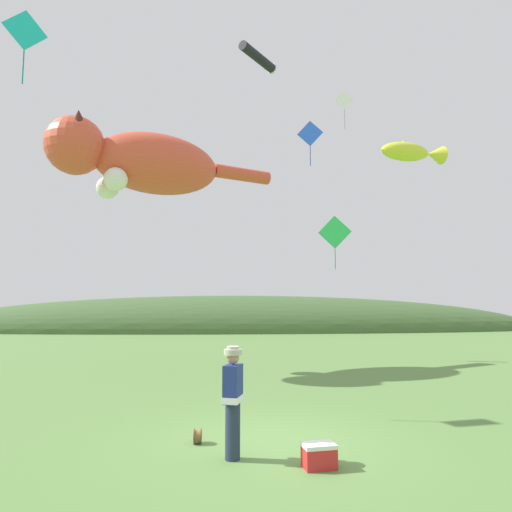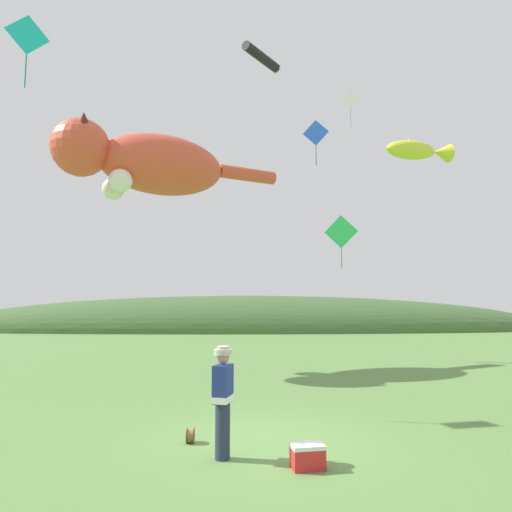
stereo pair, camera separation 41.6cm
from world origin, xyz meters
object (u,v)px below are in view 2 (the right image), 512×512
Objects in this scene: kite_tube_streamer at (262,58)px; kite_diamond_green at (341,232)px; kite_diamond_teal at (27,36)px; festival_attendant at (223,398)px; kite_spool at (190,435)px; picnic_cooler at (308,456)px; kite_diamond_white at (350,100)px; kite_diamond_blue at (316,133)px; kite_fish_windsock at (418,150)px; kite_giant_cat at (146,163)px.

kite_tube_streamer is 7.95m from kite_diamond_green.
festival_attendant is at bearing -36.12° from kite_diamond_teal.
kite_tube_streamer is (1.64, 8.23, 11.70)m from kite_spool.
picnic_cooler is 17.16m from kite_diamond_white.
festival_attendant is 1.01× the size of kite_diamond_white.
kite_diamond_green is at bearing 17.92° from kite_diamond_blue.
festival_attendant is 10.76m from kite_diamond_teal.
kite_fish_windsock is at bearing -52.47° from kite_diamond_white.
picnic_cooler is (1.91, -1.31, 0.05)m from kite_spool.
kite_diamond_white is at bearing 34.55° from kite_tube_streamer.
kite_tube_streamer is 0.95× the size of kite_diamond_teal.
kite_fish_windsock is (7.64, 8.48, 8.18)m from kite_spool.
kite_giant_cat is at bearing -162.25° from kite_diamond_green.
kite_fish_windsock is 1.41× the size of kite_diamond_teal.
festival_attendant is at bearing -54.69° from kite_spool.
kite_spool is 15.47m from kite_diamond_blue.
picnic_cooler is at bearing -120.36° from kite_fish_windsock.
festival_attendant is 12.47m from kite_giant_cat.
kite_diamond_green is (-2.36, 3.06, -2.72)m from kite_fish_windsock.
kite_diamond_green reaches higher than festival_attendant.
festival_attendant is at bearing -127.00° from kite_fish_windsock.
kite_giant_cat is 4.82× the size of kite_diamond_white.
kite_spool is 12.15m from kite_giant_cat.
festival_attendant is at bearing -106.40° from kite_diamond_blue.
festival_attendant is at bearing -113.16° from kite_diamond_white.
kite_giant_cat reaches higher than kite_diamond_green.
kite_tube_streamer is at bearing -177.64° from kite_fish_windsock.
picnic_cooler is 0.27× the size of kite_diamond_teal.
kite_diamond_teal reaches higher than kite_fish_windsock.
kite_fish_windsock is 4.72m from kite_diamond_blue.
kite_diamond_blue is (2.24, 12.49, 9.81)m from picnic_cooler.
festival_attendant reaches higher than picnic_cooler.
kite_tube_streamer is at bearing -8.88° from kite_giant_cat.
picnic_cooler is 0.19× the size of kite_fish_windsock.
kite_diamond_white is at bearing 127.53° from kite_fish_windsock.
kite_tube_streamer is (1.03, 9.09, 10.88)m from festival_attendant.
picnic_cooler reaches higher than kite_spool.
kite_fish_windsock is at bearing 59.64° from picnic_cooler.
festival_attendant is at bearing -70.46° from kite_giant_cat.
kite_diamond_blue is at bearing 42.46° from kite_diamond_teal.
kite_diamond_green is 5.95m from kite_diamond_white.
kite_diamond_teal is at bearing -156.31° from kite_fish_windsock.
kite_diamond_green is at bearing 17.75° from kite_giant_cat.
kite_diamond_white is (10.43, 7.98, 2.06)m from kite_diamond_teal.
kite_diamond_blue reaches higher than picnic_cooler.
kite_spool is 0.11× the size of kite_diamond_green.
kite_diamond_white is (8.56, 2.09, 3.65)m from kite_giant_cat.
kite_spool is at bearing 145.46° from picnic_cooler.
festival_attendant is 0.63× the size of kite_fish_windsock.
kite_diamond_green is at bearing 40.31° from kite_diamond_teal.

